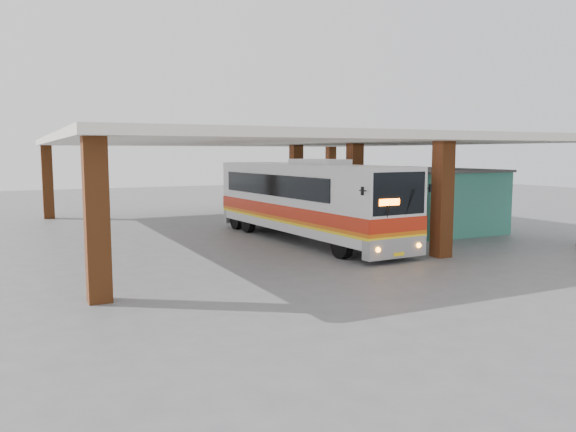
# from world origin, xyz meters

# --- Properties ---
(ground) EXTENTS (90.00, 90.00, 0.00)m
(ground) POSITION_xyz_m (0.00, 0.00, 0.00)
(ground) COLOR #515154
(ground) RESTS_ON ground
(brick_columns) EXTENTS (20.10, 21.60, 4.35)m
(brick_columns) POSITION_xyz_m (1.43, 5.00, 2.17)
(brick_columns) COLOR brown
(brick_columns) RESTS_ON ground
(canopy_roof) EXTENTS (21.00, 23.00, 0.30)m
(canopy_roof) POSITION_xyz_m (0.50, 6.50, 4.50)
(canopy_roof) COLOR silver
(canopy_roof) RESTS_ON brick_columns
(shop_building) EXTENTS (5.20, 8.20, 3.11)m
(shop_building) POSITION_xyz_m (7.49, 4.00, 1.56)
(shop_building) COLOR #327D6C
(shop_building) RESTS_ON ground
(coach_bus) EXTENTS (3.39, 12.65, 3.65)m
(coach_bus) POSITION_xyz_m (0.30, 2.74, 1.81)
(coach_bus) COLOR silver
(coach_bus) RESTS_ON ground
(motorcycle) EXTENTS (1.88, 0.85, 0.95)m
(motorcycle) POSITION_xyz_m (2.78, 0.86, 0.48)
(motorcycle) COLOR black
(motorcycle) RESTS_ON ground
(pedestrian) EXTENTS (0.60, 0.45, 1.52)m
(pedestrian) POSITION_xyz_m (1.40, -1.44, 0.76)
(pedestrian) COLOR red
(pedestrian) RESTS_ON ground
(red_chair) EXTENTS (0.48, 0.48, 0.76)m
(red_chair) POSITION_xyz_m (4.66, 7.21, 0.35)
(red_chair) COLOR red
(red_chair) RESTS_ON ground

